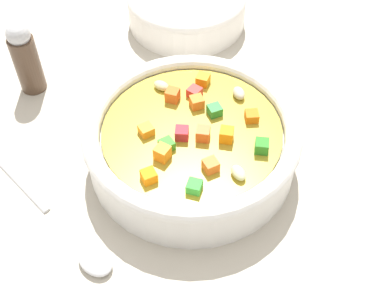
{
  "coord_description": "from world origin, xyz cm",
  "views": [
    {
      "loc": [
        -22.28,
        -23.08,
        39.94
      ],
      "look_at": [
        0.0,
        0.0,
        2.47
      ],
      "focal_mm": 47.85,
      "sensor_mm": 36.0,
      "label": 1
    }
  ],
  "objects_px": {
    "soup_bowl_main": "(192,141)",
    "side_bowl_small": "(187,7)",
    "pepper_shaker": "(25,58)",
    "spoon": "(52,216)"
  },
  "relations": [
    {
      "from": "soup_bowl_main",
      "to": "spoon",
      "type": "xyz_separation_m",
      "value": [
        -0.14,
        0.04,
        -0.02
      ]
    },
    {
      "from": "spoon",
      "to": "pepper_shaker",
      "type": "bearing_deg",
      "value": 152.07
    },
    {
      "from": "soup_bowl_main",
      "to": "side_bowl_small",
      "type": "height_order",
      "value": "soup_bowl_main"
    },
    {
      "from": "spoon",
      "to": "side_bowl_small",
      "type": "bearing_deg",
      "value": 113.46
    },
    {
      "from": "pepper_shaker",
      "to": "spoon",
      "type": "bearing_deg",
      "value": -117.38
    },
    {
      "from": "spoon",
      "to": "side_bowl_small",
      "type": "height_order",
      "value": "side_bowl_small"
    },
    {
      "from": "soup_bowl_main",
      "to": "side_bowl_small",
      "type": "relative_size",
      "value": 1.38
    },
    {
      "from": "soup_bowl_main",
      "to": "pepper_shaker",
      "type": "bearing_deg",
      "value": 105.26
    },
    {
      "from": "spoon",
      "to": "pepper_shaker",
      "type": "height_order",
      "value": "pepper_shaker"
    },
    {
      "from": "side_bowl_small",
      "to": "pepper_shaker",
      "type": "xyz_separation_m",
      "value": [
        -0.21,
        0.03,
        0.02
      ]
    }
  ]
}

